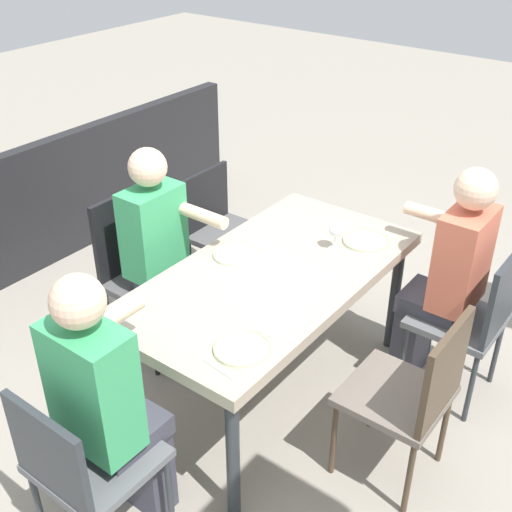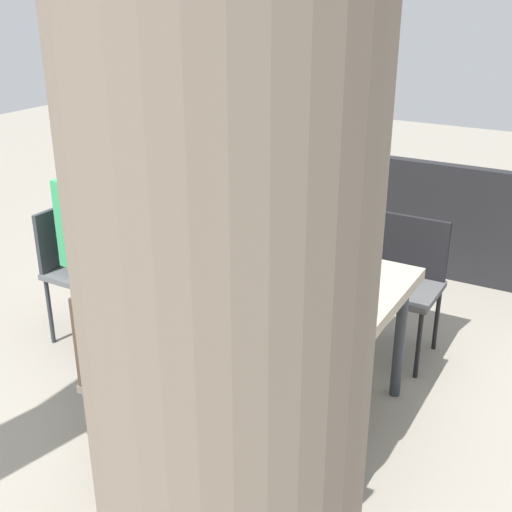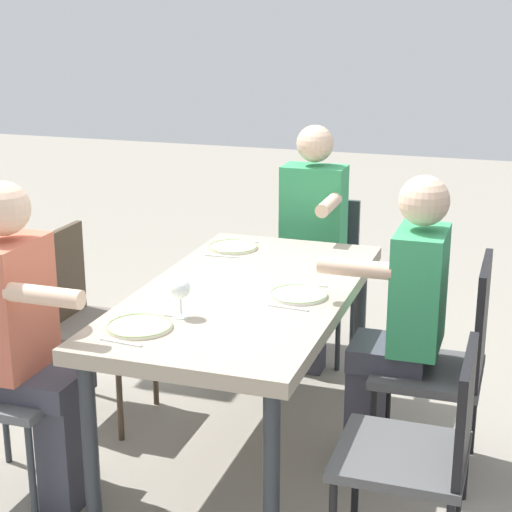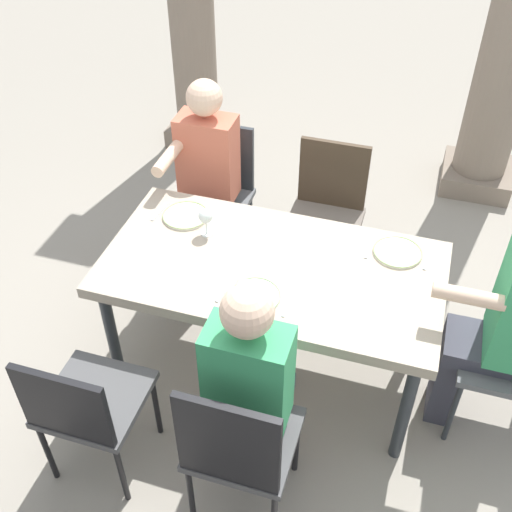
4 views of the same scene
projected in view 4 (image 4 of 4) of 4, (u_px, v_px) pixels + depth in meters
The scene contains 19 objects.
ground_plane at pixel (270, 365), 3.57m from camera, with size 16.00×16.00×0.00m, color gray.
dining_table at pixel (272, 275), 3.11m from camera, with size 1.66×0.86×0.77m.
chair_west_north at pixel (216, 188), 3.97m from camera, with size 0.44×0.44×0.92m.
chair_west_south at pixel (85, 405), 2.77m from camera, with size 0.44×0.44×0.85m.
chair_mid_north at pixel (327, 208), 3.82m from camera, with size 0.44×0.44×0.92m.
chair_mid_south at pixel (238, 445), 2.58m from camera, with size 0.44×0.44×0.95m.
diner_woman_green at pixel (252, 383), 2.63m from camera, with size 0.34×0.49×1.29m.
diner_man_white at pixel (205, 180), 3.74m from camera, with size 0.35×0.49×1.31m.
diner_guest_third at pixel (498, 322), 2.87m from camera, with size 0.49×0.35×1.32m.
plate_0 at pixel (186, 216), 3.35m from camera, with size 0.25×0.25×0.02m.
wine_glass_0 at pixel (206, 216), 3.17m from camera, with size 0.08×0.08×0.16m.
fork_0 at pixel (160, 211), 3.39m from camera, with size 0.02×0.17×0.01m, color silver.
spoon_0 at pixel (212, 222), 3.32m from camera, with size 0.02×0.17×0.01m, color silver.
plate_1 at pixel (255, 296), 2.89m from camera, with size 0.24×0.24×0.02m.
fork_1 at pixel (224, 290), 2.93m from camera, with size 0.02×0.17×0.01m, color silver.
spoon_1 at pixel (286, 303), 2.87m from camera, with size 0.02×0.17×0.01m, color silver.
plate_2 at pixel (398, 252), 3.13m from camera, with size 0.24×0.24×0.02m.
fork_2 at pixel (367, 247), 3.16m from camera, with size 0.02×0.17×0.01m, color silver.
spoon_2 at pixel (428, 259), 3.10m from camera, with size 0.02×0.17×0.01m, color silver.
Camera 4 is at (0.60, -2.20, 2.82)m, focal length 44.18 mm.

